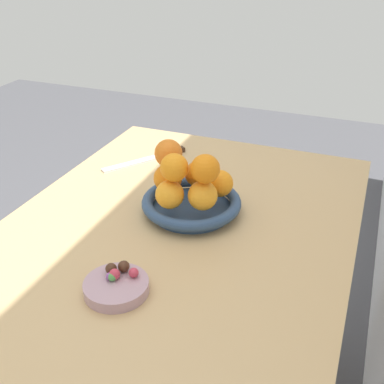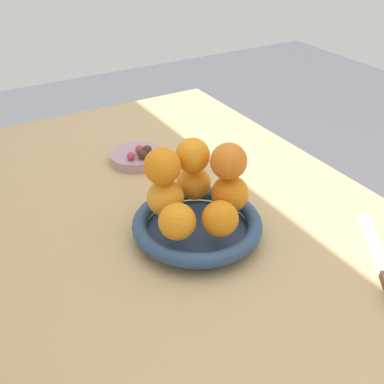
% 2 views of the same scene
% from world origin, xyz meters
% --- Properties ---
extents(dining_table, '(1.10, 0.76, 0.74)m').
position_xyz_m(dining_table, '(0.00, 0.00, 0.65)').
color(dining_table, tan).
rests_on(dining_table, ground_plane).
extents(fruit_bowl, '(0.23, 0.23, 0.04)m').
position_xyz_m(fruit_bowl, '(-0.10, 0.01, 0.76)').
color(fruit_bowl, navy).
rests_on(fruit_bowl, dining_table).
extents(candy_dish, '(0.12, 0.12, 0.02)m').
position_xyz_m(candy_dish, '(0.21, -0.02, 0.75)').
color(candy_dish, '#B28C99').
rests_on(candy_dish, dining_table).
extents(orange_0, '(0.06, 0.06, 0.06)m').
position_xyz_m(orange_0, '(-0.04, -0.02, 0.81)').
color(orange_0, orange).
rests_on(orange_0, fruit_bowl).
extents(orange_1, '(0.07, 0.07, 0.07)m').
position_xyz_m(orange_1, '(-0.06, 0.05, 0.81)').
color(orange_1, orange).
rests_on(orange_1, fruit_bowl).
extents(orange_2, '(0.06, 0.06, 0.06)m').
position_xyz_m(orange_2, '(-0.13, 0.06, 0.81)').
color(orange_2, orange).
rests_on(orange_2, fruit_bowl).
extents(orange_3, '(0.06, 0.06, 0.06)m').
position_xyz_m(orange_3, '(-0.16, -0.00, 0.81)').
color(orange_3, orange).
rests_on(orange_3, fruit_bowl).
extents(orange_4, '(0.07, 0.07, 0.07)m').
position_xyz_m(orange_4, '(-0.11, -0.05, 0.81)').
color(orange_4, orange).
rests_on(orange_4, fruit_bowl).
extents(orange_5, '(0.06, 0.06, 0.06)m').
position_xyz_m(orange_5, '(-0.11, -0.05, 0.88)').
color(orange_5, orange).
rests_on(orange_5, orange_4).
extents(orange_6, '(0.06, 0.06, 0.06)m').
position_xyz_m(orange_6, '(-0.05, -0.01, 0.87)').
color(orange_6, orange).
rests_on(orange_6, orange_0).
extents(orange_7, '(0.06, 0.06, 0.06)m').
position_xyz_m(orange_7, '(-0.07, 0.05, 0.88)').
color(orange_7, orange).
rests_on(orange_7, orange_1).
extents(candy_ball_0, '(0.02, 0.02, 0.02)m').
position_xyz_m(candy_ball_0, '(0.18, 0.01, 0.77)').
color(candy_ball_0, '#C6384C').
rests_on(candy_ball_0, candy_dish).
extents(candy_ball_1, '(0.01, 0.01, 0.01)m').
position_xyz_m(candy_ball_1, '(0.21, -0.03, 0.77)').
color(candy_ball_1, '#8C4C99').
rests_on(candy_ball_1, candy_dish).
extents(candy_ball_2, '(0.01, 0.01, 0.01)m').
position_xyz_m(candy_ball_2, '(0.20, -0.02, 0.77)').
color(candy_ball_2, '#472819').
rests_on(candy_ball_2, candy_dish).
extents(candy_ball_3, '(0.02, 0.02, 0.02)m').
position_xyz_m(candy_ball_3, '(0.19, -0.04, 0.77)').
color(candy_ball_3, '#472819').
rests_on(candy_ball_3, candy_dish).
extents(candy_ball_4, '(0.02, 0.02, 0.02)m').
position_xyz_m(candy_ball_4, '(0.20, -0.02, 0.77)').
color(candy_ball_4, '#C6384C').
rests_on(candy_ball_4, candy_dish).
extents(candy_ball_5, '(0.02, 0.02, 0.02)m').
position_xyz_m(candy_ball_5, '(0.17, -0.02, 0.77)').
color(candy_ball_5, '#472819').
rests_on(candy_ball_5, candy_dish).
extents(candy_ball_6, '(0.02, 0.02, 0.02)m').
position_xyz_m(candy_ball_6, '(0.21, -0.02, 0.77)').
color(candy_ball_6, '#4C9947').
rests_on(candy_ball_6, candy_dish).
extents(knife, '(0.22, 0.17, 0.01)m').
position_xyz_m(knife, '(-0.34, -0.20, 0.75)').
color(knife, '#3F2819').
rests_on(knife, dining_table).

